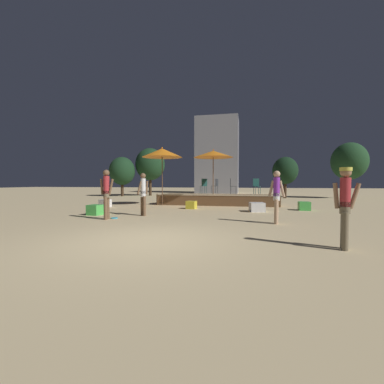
# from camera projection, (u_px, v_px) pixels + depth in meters

# --- Properties ---
(ground_plane) EXTENTS (120.00, 120.00, 0.00)m
(ground_plane) POSITION_uv_depth(u_px,v_px,m) (147.00, 241.00, 5.87)
(ground_plane) COLOR #D1B784
(wooden_deck) EXTENTS (7.03, 2.51, 0.66)m
(wooden_deck) POSITION_uv_depth(u_px,v_px,m) (218.00, 199.00, 15.64)
(wooden_deck) COLOR brown
(wooden_deck) RESTS_ON ground
(patio_umbrella_0) EXTENTS (2.32, 2.32, 3.39)m
(patio_umbrella_0) POSITION_uv_depth(u_px,v_px,m) (162.00, 153.00, 14.84)
(patio_umbrella_0) COLOR brown
(patio_umbrella_0) RESTS_ON ground
(patio_umbrella_1) EXTENTS (2.21, 2.21, 3.20)m
(patio_umbrella_1) POSITION_uv_depth(u_px,v_px,m) (213.00, 154.00, 14.44)
(patio_umbrella_1) COLOR brown
(patio_umbrella_1) RESTS_ON ground
(cube_seat_0) EXTENTS (0.56, 0.56, 0.42)m
(cube_seat_0) POSITION_uv_depth(u_px,v_px,m) (95.00, 210.00, 10.50)
(cube_seat_0) COLOR #4CC651
(cube_seat_0) RESTS_ON ground
(cube_seat_1) EXTENTS (0.61, 0.61, 0.42)m
(cube_seat_1) POSITION_uv_depth(u_px,v_px,m) (105.00, 203.00, 13.81)
(cube_seat_1) COLOR white
(cube_seat_1) RESTS_ON ground
(cube_seat_2) EXTENTS (0.52, 0.52, 0.39)m
(cube_seat_2) POSITION_uv_depth(u_px,v_px,m) (191.00, 205.00, 12.98)
(cube_seat_2) COLOR yellow
(cube_seat_2) RESTS_ON ground
(cube_seat_3) EXTENTS (0.74, 0.74, 0.42)m
(cube_seat_3) POSITION_uv_depth(u_px,v_px,m) (257.00, 207.00, 11.66)
(cube_seat_3) COLOR white
(cube_seat_3) RESTS_ON ground
(cube_seat_4) EXTENTS (0.52, 0.52, 0.41)m
(cube_seat_4) POSITION_uv_depth(u_px,v_px,m) (304.00, 206.00, 12.25)
(cube_seat_4) COLOR #4CC651
(cube_seat_4) RESTS_ON ground
(person_0) EXTENTS (0.52, 0.30, 1.79)m
(person_0) POSITION_uv_depth(u_px,v_px,m) (106.00, 192.00, 9.22)
(person_0) COLOR brown
(person_0) RESTS_ON ground
(person_1) EXTENTS (0.49, 0.28, 1.63)m
(person_1) POSITION_uv_depth(u_px,v_px,m) (345.00, 204.00, 5.06)
(person_1) COLOR #72664C
(person_1) RESTS_ON ground
(person_2) EXTENTS (0.38, 0.45, 1.71)m
(person_2) POSITION_uv_depth(u_px,v_px,m) (143.00, 193.00, 10.26)
(person_2) COLOR brown
(person_2) RESTS_ON ground
(person_3) EXTENTS (0.53, 0.29, 1.71)m
(person_3) POSITION_uv_depth(u_px,v_px,m) (277.00, 195.00, 8.25)
(person_3) COLOR tan
(person_3) RESTS_ON ground
(bistro_chair_0) EXTENTS (0.47, 0.47, 0.90)m
(bistro_chair_0) POSITION_uv_depth(u_px,v_px,m) (204.00, 185.00, 15.75)
(bistro_chair_0) COLOR #1E4C47
(bistro_chair_0) RESTS_ON wooden_deck
(bistro_chair_1) EXTENTS (0.43, 0.43, 0.90)m
(bistro_chair_1) POSITION_uv_depth(u_px,v_px,m) (216.00, 184.00, 16.32)
(bistro_chair_1) COLOR #2D3338
(bistro_chair_1) RESTS_ON wooden_deck
(bistro_chair_2) EXTENTS (0.40, 0.40, 0.90)m
(bistro_chair_2) POSITION_uv_depth(u_px,v_px,m) (232.00, 185.00, 14.80)
(bistro_chair_2) COLOR #2D3338
(bistro_chair_2) RESTS_ON wooden_deck
(bistro_chair_3) EXTENTS (0.43, 0.43, 0.90)m
(bistro_chair_3) POSITION_uv_depth(u_px,v_px,m) (256.00, 185.00, 14.84)
(bistro_chair_3) COLOR #1E4C47
(bistro_chair_3) RESTS_ON wooden_deck
(frisbee_disc) EXTENTS (0.25, 0.25, 0.03)m
(frisbee_disc) POSITION_uv_depth(u_px,v_px,m) (114.00, 218.00, 9.47)
(frisbee_disc) COLOR #33B2D8
(frisbee_disc) RESTS_ON ground
(background_tree_0) EXTENTS (2.10, 2.10, 3.50)m
(background_tree_0) POSITION_uv_depth(u_px,v_px,m) (285.00, 171.00, 21.74)
(background_tree_0) COLOR #3D2B1C
(background_tree_0) RESTS_ON ground
(background_tree_1) EXTENTS (2.84, 2.84, 4.68)m
(background_tree_1) POSITION_uv_depth(u_px,v_px,m) (349.00, 161.00, 21.53)
(background_tree_1) COLOR #3D2B1C
(background_tree_1) RESTS_ON ground
(background_tree_2) EXTENTS (2.48, 2.48, 3.82)m
(background_tree_2) POSITION_uv_depth(u_px,v_px,m) (122.00, 171.00, 24.95)
(background_tree_2) COLOR #3D2B1C
(background_tree_2) RESTS_ON ground
(background_tree_3) EXTENTS (2.94, 2.94, 4.79)m
(background_tree_3) POSITION_uv_depth(u_px,v_px,m) (150.00, 164.00, 25.87)
(background_tree_3) COLOR #3D2B1C
(background_tree_3) RESTS_ON ground
(distant_building) EXTENTS (5.21, 4.27, 9.42)m
(distant_building) POSITION_uv_depth(u_px,v_px,m) (218.00, 156.00, 32.71)
(distant_building) COLOR gray
(distant_building) RESTS_ON ground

